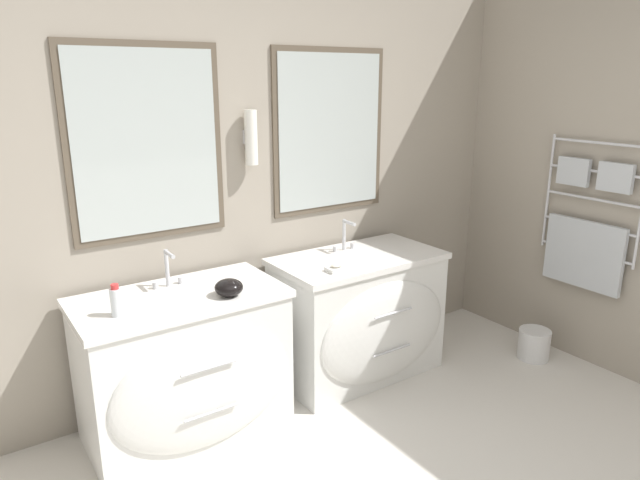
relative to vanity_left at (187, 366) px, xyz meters
The scene contains 10 objects.
wall_back 1.08m from the vanity_left, 41.13° to the left, with size 5.84×0.15×2.60m.
wall_right 2.84m from the vanity_left, 16.28° to the right, with size 0.13×4.06×2.60m.
vanity_left is the anchor object (origin of this frame).
vanity_right 1.18m from the vanity_left, ahead, with size 1.07×0.64×0.80m.
faucet_left 0.53m from the vanity_left, 90.00° to the left, with size 0.17×0.13×0.20m.
faucet_right 1.29m from the vanity_left, ahead, with size 0.17×0.13×0.20m.
toiletry_bottle 0.58m from the vanity_left, behind, with size 0.06×0.06×0.16m.
amenity_bowl 0.50m from the vanity_left, 30.17° to the right, with size 0.15×0.15×0.09m.
soap_dish 0.99m from the vanity_left, ahead, with size 0.12×0.08×0.04m.
waste_bin 2.37m from the vanity_left, 12.75° to the right, with size 0.22×0.22×0.21m.
Camera 1 is at (-1.39, -0.97, 1.88)m, focal length 32.00 mm.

